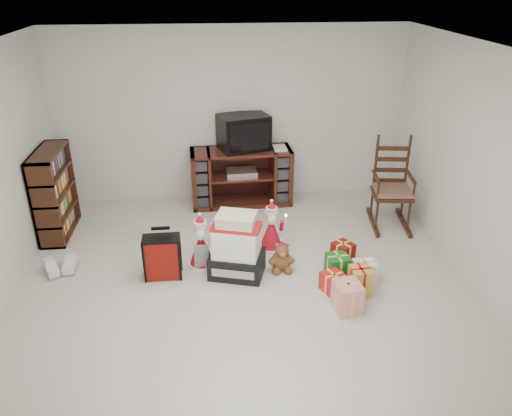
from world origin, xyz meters
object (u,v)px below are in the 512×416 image
(teddy_bear, at_px, (281,258))
(crt_television, at_px, (244,132))
(santa_figurine, at_px, (271,231))
(gift_pile, at_px, (237,249))
(bookshelf, at_px, (55,194))
(tv_stand, at_px, (241,177))
(red_suitcase, at_px, (162,257))
(gift_cluster, at_px, (347,276))
(rocking_chair, at_px, (390,194))
(sneaker_pair, at_px, (61,268))
(mrs_claus_figurine, at_px, (201,247))

(teddy_bear, bearing_deg, crt_television, 98.37)
(santa_figurine, bearing_deg, gift_pile, -130.59)
(teddy_bear, distance_m, santa_figurine, 0.50)
(bookshelf, bearing_deg, gift_pile, -28.70)
(teddy_bear, distance_m, crt_television, 2.15)
(tv_stand, xyz_separation_m, red_suitcase, (-1.02, -1.90, -0.16))
(santa_figurine, distance_m, crt_television, 1.67)
(tv_stand, height_order, teddy_bear, tv_stand)
(teddy_bear, distance_m, gift_cluster, 0.78)
(gift_pile, xyz_separation_m, gift_cluster, (1.19, -0.35, -0.20))
(red_suitcase, relative_size, santa_figurine, 0.90)
(rocking_chair, distance_m, red_suitcase, 3.15)
(sneaker_pair, bearing_deg, santa_figurine, -10.44)
(bookshelf, distance_m, santa_figurine, 2.81)
(teddy_bear, bearing_deg, bookshelf, 156.73)
(santa_figurine, height_order, gift_cluster, santa_figurine)
(sneaker_pair, bearing_deg, rocking_chair, -5.47)
(teddy_bear, bearing_deg, santa_figurine, 96.77)
(gift_pile, bearing_deg, gift_cluster, -0.05)
(bookshelf, bearing_deg, rocking_chair, -1.77)
(red_suitcase, bearing_deg, santa_figurine, 20.70)
(rocking_chair, height_order, mrs_claus_figurine, rocking_chair)
(tv_stand, height_order, crt_television, crt_television)
(gift_pile, distance_m, crt_television, 2.11)
(bookshelf, xyz_separation_m, crt_television, (2.48, 0.73, 0.53))
(gift_cluster, bearing_deg, bookshelf, 155.34)
(mrs_claus_figurine, distance_m, crt_television, 2.03)
(bookshelf, bearing_deg, sneaker_pair, -76.38)
(teddy_bear, relative_size, mrs_claus_figurine, 0.52)
(gift_pile, height_order, red_suitcase, gift_pile)
(rocking_chair, bearing_deg, red_suitcase, -152.34)
(mrs_claus_figurine, bearing_deg, gift_cluster, -19.53)
(sneaker_pair, distance_m, gift_cluster, 3.25)
(rocking_chair, bearing_deg, gift_cluster, -115.50)
(santa_figurine, bearing_deg, crt_television, 98.92)
(gift_pile, height_order, crt_television, crt_television)
(rocking_chair, distance_m, gift_cluster, 1.75)
(rocking_chair, xyz_separation_m, red_suitcase, (-2.96, -1.07, -0.17))
(rocking_chair, bearing_deg, crt_television, 163.28)
(gift_pile, xyz_separation_m, teddy_bear, (0.51, 0.04, -0.17))
(rocking_chair, height_order, crt_television, crt_television)
(bookshelf, height_order, red_suitcase, bookshelf)
(tv_stand, distance_m, red_suitcase, 2.16)
(red_suitcase, bearing_deg, sneaker_pair, 168.95)
(teddy_bear, bearing_deg, gift_cluster, -30.07)
(red_suitcase, distance_m, teddy_bear, 1.35)
(tv_stand, height_order, gift_pile, tv_stand)
(red_suitcase, bearing_deg, teddy_bear, -0.04)
(gift_pile, bearing_deg, red_suitcase, -165.62)
(gift_pile, distance_m, santa_figurine, 0.70)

